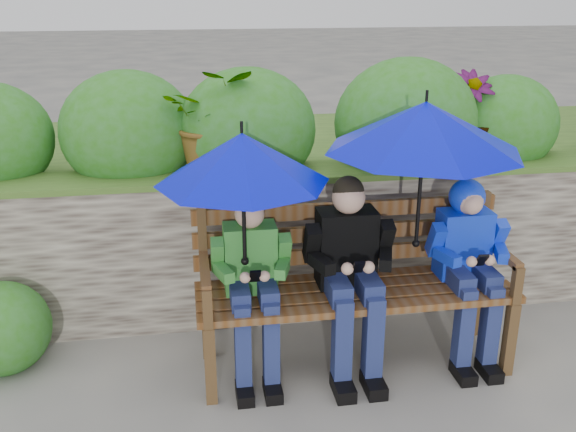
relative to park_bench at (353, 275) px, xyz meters
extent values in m
plane|color=#595959|center=(-0.39, -0.09, -0.56)|extent=(60.00, 60.00, 0.00)
cube|color=#463C35|center=(-0.39, 0.66, -0.06)|extent=(8.00, 0.40, 1.00)
cube|color=#35531F|center=(-0.39, 0.66, 0.45)|extent=(8.00, 0.42, 0.04)
cube|color=#35531F|center=(-0.39, 1.86, -0.08)|extent=(8.00, 2.00, 0.96)
ellipsoid|color=#266712|center=(-1.30, 0.92, 0.71)|extent=(0.89, 0.71, 0.80)
ellipsoid|color=#266712|center=(-0.53, 0.83, 0.71)|extent=(0.91, 0.73, 0.82)
ellipsoid|color=#266712|center=(0.54, 0.77, 0.74)|extent=(0.98, 0.78, 0.88)
ellipsoid|color=#266712|center=(1.32, 0.88, 0.68)|extent=(0.78, 0.63, 0.71)
sphere|color=pink|center=(-0.19, 0.76, 0.59)|extent=(0.14, 0.14, 0.14)
imported|color=#266712|center=(-0.76, 0.76, 0.80)|extent=(0.60, 0.52, 0.67)
imported|color=#266712|center=(0.97, 0.76, 0.77)|extent=(0.34, 0.34, 0.60)
sphere|color=#266712|center=(-2.08, 0.26, -0.32)|extent=(0.57, 0.57, 0.57)
cube|color=#4B341C|center=(-0.87, -0.32, -0.33)|extent=(0.06, 0.06, 0.47)
cube|color=#4B341C|center=(-0.87, 0.15, -0.33)|extent=(0.06, 0.06, 0.47)
cube|color=#4B341C|center=(0.87, -0.32, -0.33)|extent=(0.06, 0.06, 0.47)
cube|color=#4B341C|center=(0.87, 0.15, -0.33)|extent=(0.06, 0.06, 0.47)
cube|color=#5D3516|center=(0.00, -0.28, -0.07)|extent=(1.86, 0.10, 0.04)
cube|color=#5D3516|center=(0.00, -0.15, -0.07)|extent=(1.86, 0.10, 0.04)
cube|color=#5D3516|center=(0.00, -0.01, -0.07)|extent=(1.86, 0.10, 0.04)
cube|color=#5D3516|center=(0.00, 0.12, -0.07)|extent=(1.86, 0.10, 0.04)
cube|color=#4B341C|center=(-0.87, 0.17, 0.17)|extent=(0.05, 0.05, 0.52)
cube|color=#5D3516|center=(-0.87, -0.09, 0.13)|extent=(0.05, 0.48, 0.04)
cube|color=#4B341C|center=(-0.87, -0.32, 0.02)|extent=(0.05, 0.05, 0.23)
cube|color=#4B341C|center=(0.87, 0.17, 0.17)|extent=(0.05, 0.05, 0.52)
cube|color=#5D3516|center=(0.87, -0.09, 0.13)|extent=(0.05, 0.48, 0.04)
cube|color=#4B341C|center=(0.87, -0.32, 0.02)|extent=(0.05, 0.05, 0.23)
cube|color=#5D3516|center=(0.00, 0.18, 0.06)|extent=(1.86, 0.04, 0.09)
cube|color=#5D3516|center=(0.00, 0.18, 0.21)|extent=(1.86, 0.04, 0.09)
cube|color=#5D3516|center=(0.00, 0.18, 0.35)|extent=(1.86, 0.04, 0.09)
cube|color=#2C6E2D|center=(-0.61, 0.01, 0.15)|extent=(0.30, 0.17, 0.40)
sphere|color=tan|center=(-0.61, -0.01, 0.43)|extent=(0.17, 0.17, 0.17)
sphere|color=#B67D40|center=(-0.61, 0.00, 0.45)|extent=(0.16, 0.16, 0.16)
cube|color=#152043|center=(-0.69, -0.13, 0.00)|extent=(0.10, 0.28, 0.10)
cube|color=#152043|center=(-0.69, -0.27, -0.28)|extent=(0.09, 0.10, 0.56)
cube|color=black|center=(-0.69, -0.32, -0.52)|extent=(0.10, 0.19, 0.07)
cube|color=#152043|center=(-0.53, -0.13, 0.00)|extent=(0.10, 0.28, 0.10)
cube|color=#152043|center=(-0.53, -0.27, -0.28)|extent=(0.09, 0.10, 0.56)
cube|color=black|center=(-0.53, -0.32, -0.52)|extent=(0.10, 0.19, 0.07)
cube|color=#2C6E2D|center=(-0.79, -0.03, 0.20)|extent=(0.07, 0.16, 0.22)
cube|color=#2C6E2D|center=(-0.77, -0.14, 0.14)|extent=(0.11, 0.19, 0.06)
sphere|color=tan|center=(-0.66, -0.22, 0.14)|extent=(0.06, 0.06, 0.06)
cube|color=#2C6E2D|center=(-0.42, -0.03, 0.20)|extent=(0.07, 0.16, 0.22)
cube|color=#2C6E2D|center=(-0.44, -0.14, 0.14)|extent=(0.11, 0.19, 0.06)
sphere|color=tan|center=(-0.55, -0.22, 0.14)|extent=(0.06, 0.06, 0.06)
cube|color=black|center=(-0.61, -0.23, 0.15)|extent=(0.06, 0.07, 0.09)
cube|color=black|center=(-0.04, 0.01, 0.18)|extent=(0.34, 0.20, 0.46)
sphere|color=tan|center=(-0.04, -0.01, 0.49)|extent=(0.19, 0.19, 0.19)
sphere|color=black|center=(-0.04, 0.00, 0.52)|extent=(0.18, 0.18, 0.18)
cube|color=#152043|center=(-0.13, -0.15, 0.01)|extent=(0.12, 0.32, 0.12)
cube|color=#152043|center=(-0.13, -0.30, -0.28)|extent=(0.10, 0.11, 0.57)
cube|color=black|center=(-0.13, -0.36, -0.52)|extent=(0.11, 0.22, 0.08)
cube|color=#152043|center=(0.04, -0.15, 0.01)|extent=(0.12, 0.32, 0.12)
cube|color=#152043|center=(0.04, -0.30, -0.28)|extent=(0.10, 0.11, 0.57)
cube|color=black|center=(0.04, -0.36, -0.52)|extent=(0.11, 0.22, 0.08)
cube|color=black|center=(-0.26, -0.04, 0.24)|extent=(0.08, 0.18, 0.25)
cube|color=black|center=(-0.23, -0.17, 0.17)|extent=(0.13, 0.21, 0.07)
sphere|color=tan|center=(-0.10, -0.25, 0.17)|extent=(0.07, 0.07, 0.07)
cube|color=black|center=(0.17, -0.04, 0.24)|extent=(0.08, 0.18, 0.25)
cube|color=black|center=(0.14, -0.17, 0.17)|extent=(0.13, 0.21, 0.07)
sphere|color=tan|center=(0.02, -0.25, 0.17)|extent=(0.07, 0.07, 0.07)
cube|color=black|center=(-0.04, -0.26, 0.18)|extent=(0.06, 0.07, 0.09)
cube|color=#2232DC|center=(0.68, 0.01, 0.15)|extent=(0.31, 0.18, 0.41)
sphere|color=tan|center=(0.68, -0.01, 0.44)|extent=(0.17, 0.17, 0.17)
sphere|color=#2232DC|center=(0.68, 0.02, 0.45)|extent=(0.21, 0.21, 0.21)
sphere|color=tan|center=(0.68, -0.05, 0.43)|extent=(0.13, 0.13, 0.13)
cube|color=#152043|center=(0.60, -0.13, 0.00)|extent=(0.11, 0.29, 0.11)
cube|color=#152043|center=(0.60, -0.27, -0.28)|extent=(0.09, 0.10, 0.56)
cube|color=black|center=(0.60, -0.33, -0.52)|extent=(0.10, 0.20, 0.07)
cube|color=#152043|center=(0.76, -0.13, 0.00)|extent=(0.11, 0.29, 0.11)
cube|color=#152043|center=(0.76, -0.27, -0.28)|extent=(0.09, 0.10, 0.56)
cube|color=black|center=(0.76, -0.33, -0.52)|extent=(0.10, 0.20, 0.07)
cube|color=#2232DC|center=(0.49, -0.03, 0.21)|extent=(0.07, 0.16, 0.23)
cube|color=#2232DC|center=(0.51, -0.15, 0.15)|extent=(0.12, 0.19, 0.06)
sphere|color=tan|center=(0.63, -0.23, 0.15)|extent=(0.06, 0.06, 0.06)
cube|color=#2232DC|center=(0.87, -0.03, 0.21)|extent=(0.07, 0.16, 0.23)
cube|color=#2232DC|center=(0.85, -0.15, 0.15)|extent=(0.12, 0.19, 0.06)
sphere|color=tan|center=(0.73, -0.23, 0.15)|extent=(0.06, 0.06, 0.06)
cube|color=black|center=(0.68, -0.24, 0.15)|extent=(0.06, 0.07, 0.09)
cone|color=#0007C6|center=(-0.65, -0.12, 0.77)|extent=(0.93, 0.93, 0.27)
cylinder|color=black|center=(-0.65, -0.12, 0.94)|extent=(0.02, 0.02, 0.06)
cylinder|color=black|center=(-0.65, -0.12, 0.48)|extent=(0.02, 0.02, 0.59)
sphere|color=black|center=(-0.65, -0.12, 0.19)|extent=(0.04, 0.04, 0.04)
cone|color=#0007C6|center=(0.35, -0.07, 0.89)|extent=(1.11, 1.11, 0.28)
cylinder|color=black|center=(0.35, -0.07, 1.06)|extent=(0.02, 0.02, 0.06)
cylinder|color=black|center=(0.35, -0.07, 0.55)|extent=(0.02, 0.02, 0.69)
sphere|color=black|center=(0.35, -0.07, 0.21)|extent=(0.04, 0.04, 0.04)
camera|label=1|loc=(-0.93, -3.34, 1.63)|focal=40.00mm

